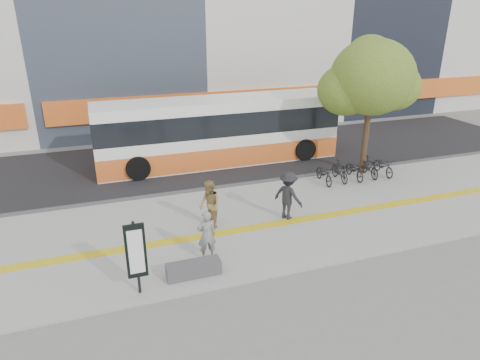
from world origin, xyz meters
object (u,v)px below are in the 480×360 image
object	(u,v)px
signboard	(136,252)
pedestrian_dark	(288,195)
street_tree	(370,79)
bus	(219,132)
pedestrian_tan	(210,205)
bench	(194,269)
seated_woman	(207,235)

from	to	relation	value
signboard	pedestrian_dark	xyz separation A→B (m)	(5.81, 2.82, -0.36)
street_tree	bus	distance (m)	7.70
bus	pedestrian_tan	xyz separation A→B (m)	(-2.42, -6.98, -0.62)
bench	seated_woman	bearing A→B (deg)	51.89
bench	seated_woman	size ratio (longest dim) A/B	0.98
signboard	seated_woman	world-z (taller)	signboard
bus	pedestrian_dark	size ratio (longest dim) A/B	6.66
seated_woman	pedestrian_dark	bearing A→B (deg)	-155.17
street_tree	pedestrian_tan	distance (m)	9.80
signboard	bus	size ratio (longest dim) A/B	0.18
seated_woman	pedestrian_tan	bearing A→B (deg)	-109.02
bus	seated_woman	size ratio (longest dim) A/B	7.53
pedestrian_tan	pedestrian_dark	world-z (taller)	pedestrian_dark
seated_woman	pedestrian_dark	xyz separation A→B (m)	(3.58, 1.72, 0.11)
bench	street_tree	size ratio (longest dim) A/B	0.25
bench	pedestrian_tan	distance (m)	3.07
street_tree	bus	world-z (taller)	street_tree
signboard	bus	bearing A→B (deg)	62.18
bus	pedestrian_dark	xyz separation A→B (m)	(0.53, -7.18, -0.60)
bench	signboard	bearing A→B (deg)	-169.19
seated_woman	pedestrian_dark	distance (m)	3.97
street_tree	signboard	bearing A→B (deg)	-150.93
bus	street_tree	bearing A→B (deg)	-31.09
bench	signboard	distance (m)	1.94
signboard	pedestrian_dark	bearing A→B (deg)	25.93
street_tree	pedestrian_dark	distance (m)	7.46
bench	signboard	size ratio (longest dim) A/B	0.73
street_tree	pedestrian_dark	xyz separation A→B (m)	(-5.57, -3.50, -3.51)
street_tree	seated_woman	xyz separation A→B (m)	(-9.15, -5.22, -3.62)
bench	street_tree	bearing A→B (deg)	31.62
pedestrian_tan	bench	bearing A→B (deg)	-37.35
street_tree	pedestrian_tan	size ratio (longest dim) A/B	3.52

